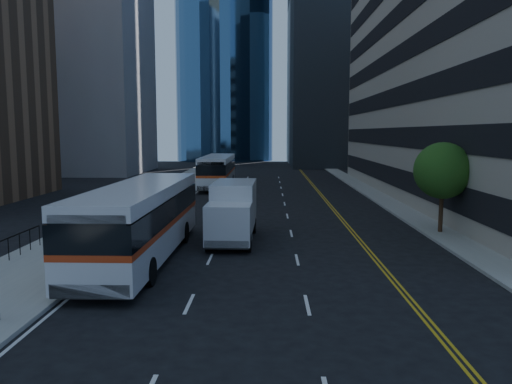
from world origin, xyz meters
TOP-DOWN VIEW (x-y plane):
  - ground at (0.00, 0.00)m, footprint 160.00×160.00m
  - sidewalk_west at (-10.50, 25.00)m, footprint 5.00×90.00m
  - sidewalk_east at (9.00, 25.00)m, footprint 2.00×90.00m
  - midrise_west at (-28.00, 52.00)m, footprint 18.00×18.00m
  - street_tree at (9.00, 8.00)m, footprint 3.20×3.20m
  - bus_front at (-6.60, 1.94)m, footprint 3.03×13.30m
  - bus_rear at (-6.22, 32.24)m, footprint 2.89×12.89m
  - box_truck at (-2.71, 6.03)m, footprint 2.36×6.51m
  - pedestrian at (-9.28, -0.15)m, footprint 0.50×0.71m

SIDE VIEW (x-z plane):
  - ground at x=0.00m, z-range 0.00..0.00m
  - sidewalk_west at x=-10.50m, z-range 0.00..0.15m
  - sidewalk_east at x=9.00m, z-range 0.00..0.15m
  - pedestrian at x=-9.28m, z-range 0.15..1.98m
  - box_truck at x=-2.71m, z-range 0.09..3.18m
  - bus_rear at x=-6.22m, z-range 0.15..3.48m
  - bus_front at x=-6.60m, z-range 0.16..3.58m
  - street_tree at x=9.00m, z-range 1.09..6.19m
  - midrise_west at x=-28.00m, z-range 0.00..35.00m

